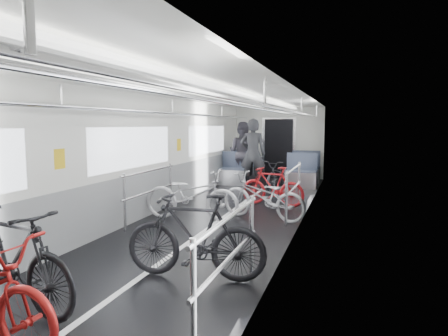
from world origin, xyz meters
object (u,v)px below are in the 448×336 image
at_px(bike_right_near, 195,236).
at_px(bike_aisle, 278,175).
at_px(person_seated, 242,153).
at_px(bike_right_mid, 263,196).
at_px(person_standing, 253,154).
at_px(bike_left_mid, 12,258).
at_px(bike_left_far, 192,195).
at_px(bike_right_far, 272,186).

height_order(bike_right_near, bike_aisle, bike_right_near).
relative_size(bike_aisle, person_seated, 0.84).
relative_size(bike_right_mid, bike_aisle, 1.07).
bearing_deg(person_seated, bike_aisle, 156.60).
bearing_deg(person_standing, person_seated, -64.74).
relative_size(bike_left_mid, bike_right_mid, 1.02).
height_order(bike_left_mid, bike_right_mid, bike_left_mid).
height_order(bike_left_far, bike_aisle, bike_left_far).
height_order(person_standing, person_seated, person_standing).
height_order(bike_right_far, bike_aisle, bike_right_far).
bearing_deg(bike_left_mid, bike_right_mid, -8.30).
distance_m(bike_left_mid, person_seated, 9.01).
xyz_separation_m(bike_left_mid, bike_right_far, (1.46, 5.80, -0.08)).
xyz_separation_m(bike_left_far, bike_right_mid, (1.29, 0.43, -0.04)).
distance_m(bike_right_mid, person_standing, 3.83).
relative_size(bike_right_far, person_seated, 0.78).
bearing_deg(bike_aisle, bike_left_far, -93.50).
height_order(bike_left_mid, bike_left_far, bike_left_mid).
relative_size(bike_aisle, person_standing, 0.81).
bearing_deg(bike_right_far, bike_right_mid, 13.53).
xyz_separation_m(bike_right_mid, bike_aisle, (-0.32, 3.53, -0.03)).
bearing_deg(bike_aisle, bike_right_mid, -74.57).
relative_size(bike_right_mid, person_seated, 0.90).
distance_m(bike_right_far, person_standing, 2.54).
bearing_deg(bike_left_far, bike_right_near, -159.23).
distance_m(bike_left_mid, bike_right_mid, 4.69).
distance_m(bike_left_far, bike_aisle, 4.08).
distance_m(person_standing, person_seated, 1.09).
relative_size(bike_right_far, bike_aisle, 0.92).
bearing_deg(bike_right_far, person_seated, -143.42).
relative_size(bike_left_far, bike_right_far, 1.26).
distance_m(bike_left_mid, bike_right_near, 1.91).
distance_m(bike_left_mid, bike_right_far, 5.98).
relative_size(bike_left_far, person_seated, 0.98).
bearing_deg(bike_right_mid, bike_left_far, -57.57).
bearing_deg(bike_left_far, bike_left_mid, 174.26).
bearing_deg(bike_right_far, bike_right_near, 9.69).
relative_size(bike_right_far, person_standing, 0.74).
distance_m(bike_left_far, bike_right_mid, 1.36).
xyz_separation_m(bike_right_near, person_standing, (-0.94, 6.76, 0.48)).
height_order(bike_left_mid, person_standing, person_standing).
distance_m(bike_left_far, bike_right_near, 2.94).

